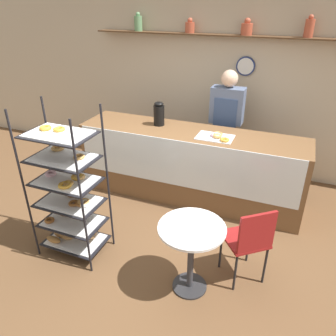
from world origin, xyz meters
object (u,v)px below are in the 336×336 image
at_px(cafe_table, 191,244).
at_px(coffee_carafe, 159,114).
at_px(cafe_chair, 250,238).
at_px(donut_tray_counter, 217,137).
at_px(pastry_rack, 69,196).
at_px(person_worker, 226,124).

xyz_separation_m(cafe_table, coffee_carafe, (-1.04, 1.66, 0.61)).
relative_size(cafe_table, cafe_chair, 0.84).
height_order(cafe_chair, coffee_carafe, coffee_carafe).
height_order(cafe_chair, donut_tray_counter, donut_tray_counter).
xyz_separation_m(pastry_rack, cafe_table, (1.37, -0.05, -0.17)).
bearing_deg(cafe_table, donut_tray_counter, 96.80).
relative_size(cafe_table, coffee_carafe, 2.26).
height_order(person_worker, coffee_carafe, person_worker).
relative_size(person_worker, coffee_carafe, 5.21).
xyz_separation_m(cafe_table, cafe_chair, (0.49, 0.29, -0.01)).
relative_size(pastry_rack, cafe_table, 2.27).
distance_m(pastry_rack, coffee_carafe, 1.71).
height_order(cafe_table, cafe_chair, cafe_chair).
xyz_separation_m(pastry_rack, person_worker, (1.15, 2.15, 0.22)).
xyz_separation_m(pastry_rack, donut_tray_counter, (1.20, 1.45, 0.30)).
bearing_deg(cafe_chair, pastry_rack, -31.72).
relative_size(pastry_rack, donut_tray_counter, 3.69).
height_order(person_worker, cafe_chair, person_worker).
height_order(person_worker, cafe_table, person_worker).
bearing_deg(pastry_rack, coffee_carafe, 78.16).
distance_m(person_worker, coffee_carafe, 1.00).
distance_m(cafe_chair, coffee_carafe, 2.14).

